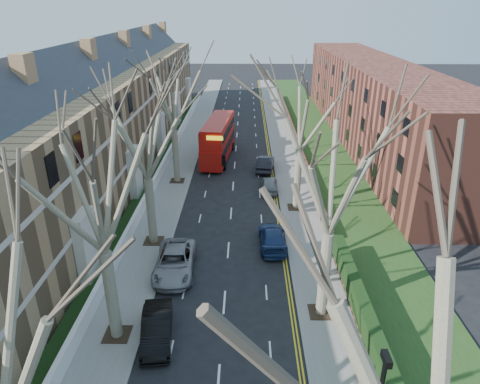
{
  "coord_description": "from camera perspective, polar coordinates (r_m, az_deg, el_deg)",
  "views": [
    {
      "loc": [
        1.27,
        -12.04,
        16.7
      ],
      "look_at": [
        0.81,
        18.59,
        3.09
      ],
      "focal_mm": 32.0,
      "sensor_mm": 36.0,
      "label": 1
    }
  ],
  "objects": [
    {
      "name": "car_right_near",
      "position": [
        32.03,
        4.37,
        -6.08
      ],
      "size": [
        2.06,
        4.91,
        1.41
      ],
      "primitive_type": "imported",
      "rotation": [
        0.0,
        0.0,
        3.16
      ],
      "color": "navy",
      "rests_on": "ground"
    },
    {
      "name": "tree_right_far",
      "position": [
        35.13,
        8.25,
        11.46
      ],
      "size": [
        10.15,
        10.15,
        14.22
      ],
      "color": "brown",
      "rests_on": "ground"
    },
    {
      "name": "pavement_left",
      "position": [
        54.17,
        -6.94,
        5.89
      ],
      "size": [
        3.0,
        102.0,
        0.12
      ],
      "primitive_type": "cube",
      "color": "slate",
      "rests_on": "ground"
    },
    {
      "name": "double_decker_bus",
      "position": [
        49.43,
        -2.92,
        6.87
      ],
      "size": [
        3.5,
        10.89,
        4.49
      ],
      "rotation": [
        0.0,
        0.0,
        3.04
      ],
      "color": "#A0110B",
      "rests_on": "ground"
    },
    {
      "name": "tree_left_dist",
      "position": [
        41.26,
        -9.15,
        13.7
      ],
      "size": [
        10.5,
        10.5,
        14.71
      ],
      "color": "brown",
      "rests_on": "ground"
    },
    {
      "name": "pavement_right",
      "position": [
        53.89,
        5.88,
        5.84
      ],
      "size": [
        3.0,
        102.0,
        0.12
      ],
      "primitive_type": "cube",
      "color": "slate",
      "rests_on": "ground"
    },
    {
      "name": "car_right_far",
      "position": [
        46.43,
        3.4,
        3.84
      ],
      "size": [
        2.24,
        4.83,
        1.53
      ],
      "primitive_type": "imported",
      "rotation": [
        0.0,
        0.0,
        3.0
      ],
      "color": "black",
      "rests_on": "ground"
    },
    {
      "name": "tree_left_mid",
      "position": [
        20.61,
        -18.98,
        2.33
      ],
      "size": [
        10.5,
        10.5,
        14.71
      ],
      "color": "brown",
      "rests_on": "ground"
    },
    {
      "name": "flats_right",
      "position": [
        58.56,
        17.24,
        11.36
      ],
      "size": [
        13.97,
        54.0,
        10.0
      ],
      "color": "brown",
      "rests_on": "ground"
    },
    {
      "name": "tree_left_far",
      "position": [
        29.84,
        -12.84,
        8.89
      ],
      "size": [
        10.15,
        10.15,
        14.22
      ],
      "color": "brown",
      "rests_on": "ground"
    },
    {
      "name": "front_wall_left",
      "position": [
        46.8,
        -10.21,
        3.47
      ],
      "size": [
        0.3,
        78.0,
        1.0
      ],
      "color": "white",
      "rests_on": "ground"
    },
    {
      "name": "grass_verge_right",
      "position": [
        54.44,
        10.63,
        5.84
      ],
      "size": [
        6.0,
        102.0,
        0.06
      ],
      "color": "#1C3B15",
      "rests_on": "ground"
    },
    {
      "name": "wall_hedge_right",
      "position": [
        21.93,
        19.2,
        -23.02
      ],
      "size": [
        0.7,
        24.0,
        1.8
      ],
      "color": "brown",
      "rests_on": "ground"
    },
    {
      "name": "terrace_left",
      "position": [
        46.9,
        -17.95,
        9.02
      ],
      "size": [
        9.7,
        78.0,
        13.6
      ],
      "color": "#95734C",
      "rests_on": "ground"
    },
    {
      "name": "tree_right_mid",
      "position": [
        21.73,
        12.6,
        4.17
      ],
      "size": [
        10.5,
        10.5,
        14.71
      ],
      "color": "brown",
      "rests_on": "ground"
    },
    {
      "name": "car_left_far",
      "position": [
        29.37,
        -8.69,
        -9.19
      ],
      "size": [
        2.76,
        5.68,
        1.56
      ],
      "primitive_type": "imported",
      "rotation": [
        0.0,
        0.0,
        0.03
      ],
      "color": "gray",
      "rests_on": "ground"
    },
    {
      "name": "car_left_mid",
      "position": [
        24.45,
        -11.04,
        -17.39
      ],
      "size": [
        2.11,
        4.54,
        1.44
      ],
      "primitive_type": "imported",
      "rotation": [
        0.0,
        0.0,
        0.14
      ],
      "color": "black",
      "rests_on": "ground"
    },
    {
      "name": "car_right_mid",
      "position": [
        41.29,
        3.92,
        1.05
      ],
      "size": [
        1.69,
        3.97,
        1.34
      ],
      "primitive_type": "imported",
      "rotation": [
        0.0,
        0.0,
        3.11
      ],
      "color": "gray",
      "rests_on": "ground"
    }
  ]
}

